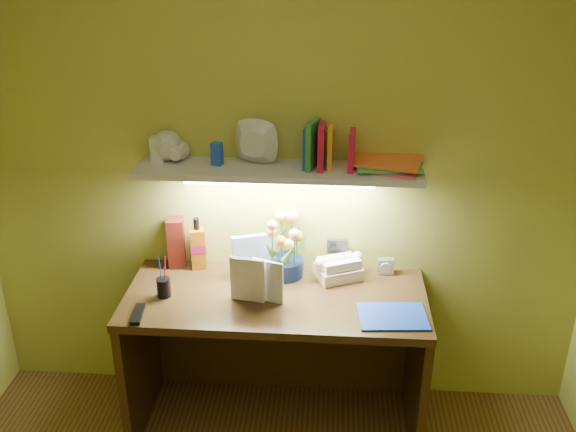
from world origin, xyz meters
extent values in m
cube|color=#341C0E|center=(0.00, 1.20, 0.38)|extent=(1.40, 0.60, 0.75)
cube|color=silver|center=(0.52, 1.45, 0.79)|extent=(0.08, 0.04, 0.08)
cube|color=#62190F|center=(-0.52, 1.45, 0.88)|extent=(0.10, 0.10, 0.26)
cylinder|color=black|center=(-0.51, 1.16, 0.83)|extent=(0.08, 0.08, 0.15)
cube|color=black|center=(-0.59, 0.99, 0.76)|extent=(0.06, 0.16, 0.02)
cube|color=blue|center=(0.53, 1.06, 0.75)|extent=(0.31, 0.24, 0.01)
imported|color=silver|center=(-0.20, 1.16, 0.86)|extent=(0.16, 0.06, 0.22)
imported|color=silver|center=(-0.10, 1.18, 0.85)|extent=(0.15, 0.07, 0.21)
cube|color=silver|center=(0.00, 1.38, 1.30)|extent=(1.30, 0.25, 0.03)
imported|color=silver|center=(-0.51, 1.38, 1.37)|extent=(0.16, 0.16, 0.11)
imported|color=silver|center=(-0.47, 1.37, 1.36)|extent=(0.10, 0.10, 0.09)
imported|color=silver|center=(-0.12, 1.38, 1.34)|extent=(0.26, 0.26, 0.05)
cube|color=silver|center=(-0.56, 1.41, 1.38)|extent=(0.06, 0.05, 0.12)
cube|color=blue|center=(-0.28, 1.39, 1.37)|extent=(0.06, 0.05, 0.11)
cube|color=#C1143B|center=(0.19, 1.39, 1.42)|extent=(0.03, 0.14, 0.20)
cube|color=orange|center=(0.23, 1.40, 1.41)|extent=(0.03, 0.12, 0.19)
cube|color=#1B46B8|center=(0.14, 1.41, 1.41)|extent=(0.05, 0.14, 0.19)
cube|color=#338C37|center=(0.16, 1.39, 1.42)|extent=(0.06, 0.14, 0.22)
cube|color=#C1143B|center=(0.33, 1.38, 1.40)|extent=(0.03, 0.13, 0.18)
cube|color=#D94F69|center=(0.49, 1.40, 1.32)|extent=(0.34, 0.29, 0.01)
cube|color=#42BA59|center=(0.50, 1.40, 1.33)|extent=(0.30, 0.22, 0.01)
cube|color=orange|center=(0.48, 1.42, 1.35)|extent=(0.36, 0.30, 0.01)
camera|label=1|loc=(0.25, -1.34, 2.32)|focal=40.00mm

